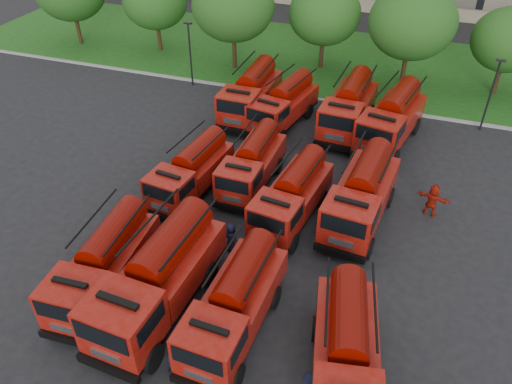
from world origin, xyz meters
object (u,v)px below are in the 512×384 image
fire_truck_6 (293,195)px  firefighter_5 (429,214)px  fire_truck_9 (284,104)px  firefighter_4 (232,250)px  fire_truck_1 (159,277)px  fire_truck_3 (346,353)px  fire_truck_2 (235,303)px  fire_truck_7 (362,194)px  firefighter_1 (179,373)px  fire_truck_4 (192,171)px  fire_truck_0 (104,263)px  fire_truck_8 (251,93)px  firefighter_2 (354,340)px  fire_truck_11 (392,119)px  fire_truck_5 (252,163)px  fire_truck_10 (349,106)px

fire_truck_6 → firefighter_5: 7.73m
fire_truck_6 → fire_truck_9: 10.38m
fire_truck_6 → firefighter_4: (-2.14, -3.44, -1.53)m
fire_truck_1 → fire_truck_3: size_ratio=1.12×
fire_truck_2 → fire_truck_9: bearing=102.6°
fire_truck_7 → firefighter_1: bearing=-107.6°
fire_truck_4 → fire_truck_7: 9.48m
fire_truck_0 → fire_truck_2: 6.29m
fire_truck_8 → firefighter_5: fire_truck_8 is taller
fire_truck_3 → fire_truck_8: (-10.60, 19.11, 0.11)m
fire_truck_1 → fire_truck_0: bearing=-179.2°
fire_truck_3 → fire_truck_8: size_ratio=0.97×
firefighter_5 → fire_truck_0: bearing=50.6°
fire_truck_9 → firefighter_2: (8.08, -16.58, -1.56)m
fire_truck_1 → fire_truck_2: (3.47, -0.05, -0.24)m
fire_truck_8 → fire_truck_9: 2.73m
fire_truck_1 → fire_truck_11: size_ratio=1.02×
fire_truck_11 → fire_truck_5: bearing=-121.5°
fire_truck_1 → firefighter_1: (2.16, -2.84, -1.81)m
fire_truck_2 → fire_truck_10: bearing=88.7°
fire_truck_3 → fire_truck_6: (-4.53, 8.68, -0.05)m
fire_truck_7 → firefighter_1: 12.81m
fire_truck_7 → firefighter_4: 7.38m
fire_truck_8 → fire_truck_10: bearing=2.2°
fire_truck_9 → firefighter_4: (1.28, -13.24, -1.56)m
fire_truck_5 → firefighter_1: bearing=-82.4°
fire_truck_0 → fire_truck_6: (6.48, 7.64, -0.05)m
fire_truck_3 → fire_truck_11: 18.53m
fire_truck_7 → fire_truck_10: bearing=110.0°
fire_truck_11 → firefighter_5: 7.89m
fire_truck_0 → firefighter_5: bearing=34.2°
fire_truck_0 → firefighter_4: bearing=40.5°
fire_truck_3 → fire_truck_9: bearing=102.5°
fire_truck_2 → fire_truck_9: (-3.22, 17.61, -0.00)m
fire_truck_1 → fire_truck_9: fire_truck_1 is taller
fire_truck_1 → firefighter_2: 8.58m
fire_truck_10 → firefighter_1: 21.47m
fire_truck_0 → firefighter_2: fire_truck_0 is taller
fire_truck_2 → fire_truck_3: fire_truck_3 is taller
fire_truck_3 → fire_truck_10: fire_truck_10 is taller
firefighter_1 → fire_truck_10: bearing=78.5°
fire_truck_3 → firefighter_5: 11.87m
fire_truck_1 → fire_truck_3: bearing=-3.0°
fire_truck_2 → fire_truck_6: fire_truck_2 is taller
fire_truck_0 → fire_truck_4: fire_truck_0 is taller
fire_truck_3 → firefighter_5: size_ratio=3.73×
fire_truck_7 → fire_truck_9: size_ratio=1.06×
fire_truck_1 → fire_truck_3: (8.20, -0.92, -0.23)m
fire_truck_9 → fire_truck_6: bearing=-59.8°
fire_truck_4 → fire_truck_6: size_ratio=0.97×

